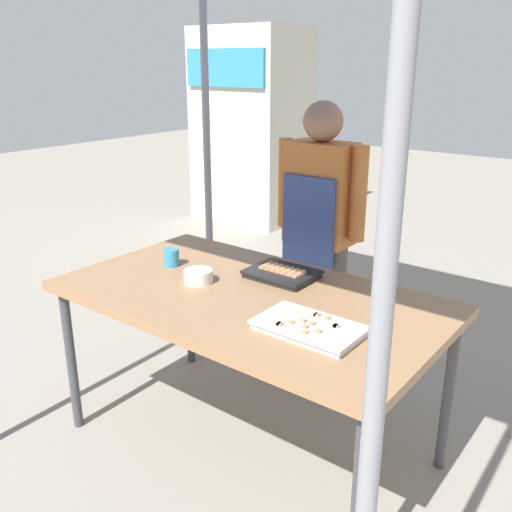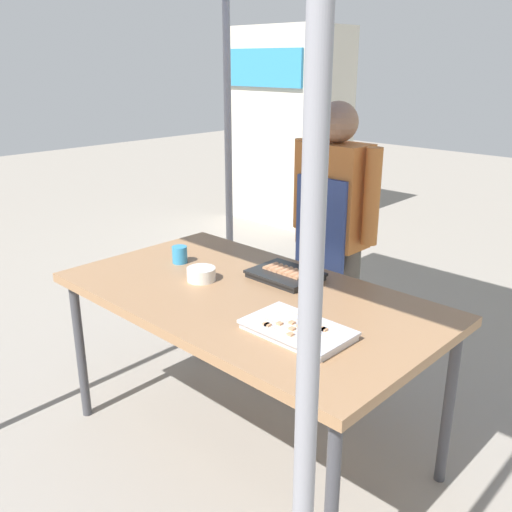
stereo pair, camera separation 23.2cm
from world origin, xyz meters
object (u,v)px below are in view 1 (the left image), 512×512
(condiment_bowl, at_px, (198,276))
(stall_table, at_px, (249,305))
(tray_grilled_sausages, at_px, (282,273))
(vendor_woman, at_px, (319,221))
(neighbor_stall_left, at_px, (251,126))
(tray_meat_skewers, at_px, (309,327))
(drink_cup_near_edge, at_px, (172,257))

(condiment_bowl, bearing_deg, stall_table, 8.67)
(stall_table, distance_m, tray_grilled_sausages, 0.24)
(stall_table, distance_m, vendor_woman, 0.80)
(condiment_bowl, height_order, neighbor_stall_left, neighbor_stall_left)
(vendor_woman, bearing_deg, tray_grilled_sausages, 105.26)
(stall_table, bearing_deg, tray_meat_skewers, -20.18)
(stall_table, xyz_separation_m, tray_meat_skewers, (0.39, -0.14, 0.07))
(stall_table, distance_m, tray_meat_skewers, 0.42)
(drink_cup_near_edge, xyz_separation_m, neighbor_stall_left, (-1.96, 3.09, 0.21))
(condiment_bowl, distance_m, neighbor_stall_left, 3.86)
(neighbor_stall_left, bearing_deg, tray_meat_skewers, -49.02)
(condiment_bowl, bearing_deg, tray_meat_skewers, -9.35)
(condiment_bowl, bearing_deg, neighbor_stall_left, 124.85)
(tray_grilled_sausages, relative_size, condiment_bowl, 2.35)
(tray_grilled_sausages, xyz_separation_m, neighbor_stall_left, (-2.46, 2.89, 0.23))
(condiment_bowl, height_order, drink_cup_near_edge, drink_cup_near_edge)
(condiment_bowl, xyz_separation_m, drink_cup_near_edge, (-0.25, 0.08, 0.01))
(condiment_bowl, bearing_deg, vendor_woman, 82.57)
(stall_table, height_order, neighbor_stall_left, neighbor_stall_left)
(stall_table, bearing_deg, tray_grilled_sausages, 88.62)
(tray_grilled_sausages, xyz_separation_m, drink_cup_near_edge, (-0.50, -0.19, 0.02))
(condiment_bowl, relative_size, neighbor_stall_left, 0.06)
(tray_meat_skewers, distance_m, drink_cup_near_edge, 0.90)
(drink_cup_near_edge, bearing_deg, tray_grilled_sausages, 20.97)
(tray_grilled_sausages, bearing_deg, stall_table, -91.38)
(tray_grilled_sausages, xyz_separation_m, tray_meat_skewers, (0.38, -0.37, -0.00))
(tray_grilled_sausages, height_order, vendor_woman, vendor_woman)
(tray_grilled_sausages, relative_size, drink_cup_near_edge, 3.68)
(drink_cup_near_edge, bearing_deg, tray_meat_skewers, -11.73)
(neighbor_stall_left, bearing_deg, tray_grilled_sausages, -49.68)
(vendor_woman, height_order, neighbor_stall_left, neighbor_stall_left)
(stall_table, bearing_deg, neighbor_stall_left, 128.10)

